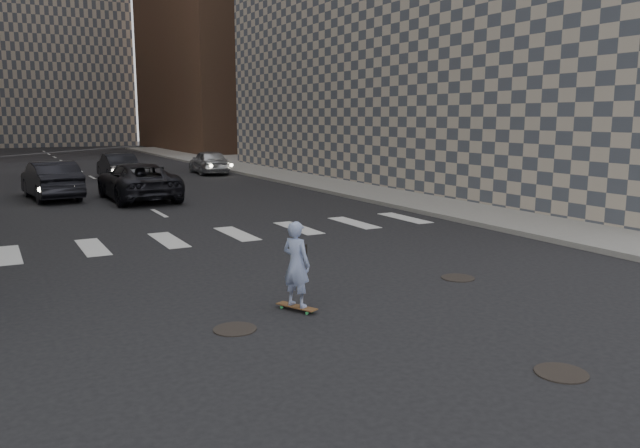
{
  "coord_description": "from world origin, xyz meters",
  "views": [
    {
      "loc": [
        -5.34,
        -7.85,
        3.37
      ],
      "look_at": [
        0.36,
        2.7,
        1.3
      ],
      "focal_mm": 35.0,
      "sensor_mm": 36.0,
      "label": 1
    }
  ],
  "objects_px": {
    "traffic_car_e": "(117,166)",
    "skateboarder": "(296,264)",
    "traffic_car_a": "(51,180)",
    "traffic_car_b": "(132,178)",
    "traffic_car_d": "(209,162)",
    "traffic_car_c": "(138,182)"
  },
  "relations": [
    {
      "from": "skateboarder",
      "to": "traffic_car_e",
      "type": "bearing_deg",
      "value": 61.14
    },
    {
      "from": "traffic_car_b",
      "to": "traffic_car_d",
      "type": "height_order",
      "value": "traffic_car_d"
    },
    {
      "from": "skateboarder",
      "to": "traffic_car_d",
      "type": "relative_size",
      "value": 0.38
    },
    {
      "from": "traffic_car_c",
      "to": "traffic_car_d",
      "type": "distance_m",
      "value": 11.84
    },
    {
      "from": "skateboarder",
      "to": "traffic_car_e",
      "type": "distance_m",
      "value": 25.5
    },
    {
      "from": "traffic_car_c",
      "to": "traffic_car_a",
      "type": "bearing_deg",
      "value": -34.04
    },
    {
      "from": "traffic_car_a",
      "to": "traffic_car_c",
      "type": "bearing_deg",
      "value": 141.27
    },
    {
      "from": "traffic_car_b",
      "to": "traffic_car_d",
      "type": "bearing_deg",
      "value": -131.73
    },
    {
      "from": "skateboarder",
      "to": "traffic_car_c",
      "type": "bearing_deg",
      "value": 62.05
    },
    {
      "from": "traffic_car_d",
      "to": "traffic_car_e",
      "type": "bearing_deg",
      "value": 13.73
    },
    {
      "from": "traffic_car_a",
      "to": "traffic_car_e",
      "type": "relative_size",
      "value": 1.1
    },
    {
      "from": "traffic_car_c",
      "to": "traffic_car_e",
      "type": "xyz_separation_m",
      "value": [
        0.88,
        9.07,
        -0.04
      ]
    },
    {
      "from": "traffic_car_e",
      "to": "traffic_car_c",
      "type": "bearing_deg",
      "value": 83.91
    },
    {
      "from": "traffic_car_c",
      "to": "traffic_car_d",
      "type": "bearing_deg",
      "value": -123.43
    },
    {
      "from": "traffic_car_e",
      "to": "traffic_car_d",
      "type": "bearing_deg",
      "value": -170.9
    },
    {
      "from": "skateboarder",
      "to": "traffic_car_b",
      "type": "xyz_separation_m",
      "value": [
        1.18,
        19.05,
        -0.17
      ]
    },
    {
      "from": "traffic_car_b",
      "to": "traffic_car_e",
      "type": "xyz_separation_m",
      "value": [
        0.54,
        6.4,
        0.04
      ]
    },
    {
      "from": "traffic_car_d",
      "to": "skateboarder",
      "type": "bearing_deg",
      "value": 78.83
    },
    {
      "from": "traffic_car_e",
      "to": "skateboarder",
      "type": "bearing_deg",
      "value": 85.55
    },
    {
      "from": "traffic_car_a",
      "to": "traffic_car_d",
      "type": "distance_m",
      "value": 12.36
    },
    {
      "from": "traffic_car_a",
      "to": "traffic_car_c",
      "type": "distance_m",
      "value": 3.68
    },
    {
      "from": "traffic_car_a",
      "to": "traffic_car_e",
      "type": "height_order",
      "value": "traffic_car_a"
    }
  ]
}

